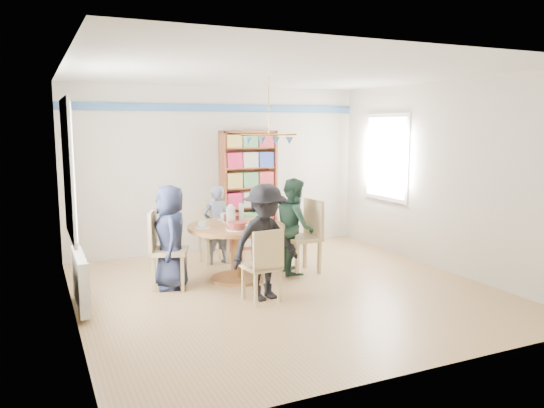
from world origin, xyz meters
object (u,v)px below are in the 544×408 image
chair_near (264,262)px  person_far (216,225)px  dining_table (237,239)px  chair_right (306,232)px  bookshelf (249,191)px  person_right (294,226)px  radiator (80,280)px  chair_left (162,245)px  person_near (265,242)px  chair_far (212,230)px  person_left (171,237)px

chair_near → person_far: 1.94m
dining_table → chair_right: (1.05, -0.02, 0.01)m
chair_right → dining_table: bearing=178.7°
dining_table → bookshelf: bookshelf is taller
chair_right → person_right: bearing=166.7°
dining_table → person_right: 0.89m
dining_table → bookshelf: size_ratio=0.65×
radiator → chair_left: 1.14m
chair_near → chair_right: bearing=42.3°
person_near → bookshelf: bearing=62.1°
radiator → chair_near: 2.09m
chair_left → person_far: size_ratio=0.85×
person_far → chair_far: bearing=-85.6°
chair_left → person_right: 1.86m
chair_left → chair_right: (2.03, -0.09, 0.01)m
radiator → bookshelf: (2.87, 2.04, 0.63)m
person_left → person_right: bearing=96.2°
person_near → chair_left: bearing=126.7°
chair_right → person_left: bearing=178.6°
chair_far → person_right: size_ratio=0.67×
radiator → chair_near: size_ratio=1.13×
radiator → chair_near: (1.98, -0.64, 0.14)m
chair_right → chair_near: bearing=-137.7°
person_left → person_far: person_left is taller
chair_far → bookshelf: 1.14m
chair_far → person_far: (0.02, -0.15, 0.10)m
chair_near → bookshelf: bookshelf is taller
dining_table → chair_left: (-0.98, 0.06, -0.00)m
person_far → person_near: bearing=85.2°
chair_far → chair_right: bearing=-46.4°
bookshelf → person_far: bearing=-138.1°
chair_right → person_near: (-1.02, -0.86, 0.13)m
person_near → bookshelf: 2.70m
chair_left → bookshelf: (1.83, 1.60, 0.42)m
person_far → person_right: bearing=128.2°
dining_table → person_left: (-0.89, 0.02, 0.11)m
person_left → chair_near: bearing=45.8°
radiator → chair_left: bearing=23.0°
dining_table → chair_near: chair_near is taller
chair_near → radiator: bearing=162.2°
person_right → bookshelf: 1.68m
person_right → person_far: size_ratio=1.13×
person_far → dining_table: bearing=83.5°
chair_right → bookshelf: bookshelf is taller
radiator → person_right: bearing=7.7°
chair_left → person_right: bearing=-1.5°
chair_left → chair_near: chair_left is taller
person_near → bookshelf: (0.82, 2.55, 0.28)m
person_left → bookshelf: bookshelf is taller
radiator → person_far: (2.04, 1.30, 0.25)m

